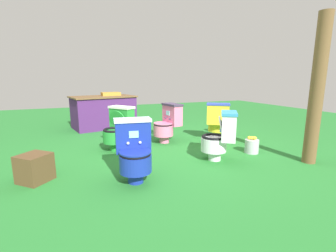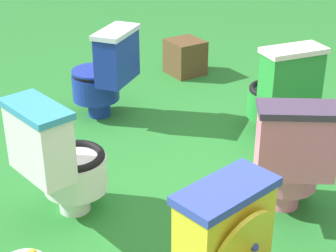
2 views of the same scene
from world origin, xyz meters
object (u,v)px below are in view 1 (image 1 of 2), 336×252
Objects in this scene: toilet_green at (118,128)px; toilet_blue at (134,150)px; wooden_post at (317,91)px; small_crate at (35,168)px; toilet_yellow at (218,120)px; lemon_bucket at (252,146)px; toilet_white at (220,136)px; toilet_pink at (167,123)px; vendor_table at (104,112)px.

toilet_green is 1.00× the size of toilet_blue.
small_crate is at bearing 168.15° from wooden_post.
toilet_yellow is at bearing 105.82° from wooden_post.
toilet_green reaches higher than lemon_bucket.
wooden_post is (2.42, -1.69, 0.65)m from toilet_green.
toilet_green is 1.96m from toilet_yellow.
toilet_white is 2.21× the size of small_crate.
toilet_pink is 2.09m from vendor_table.
toilet_white is at bearing -4.62° from small_crate.
toilet_pink is 2.21× the size of small_crate.
toilet_green is 1.98m from vendor_table.
toilet_white is at bearing -88.30° from toilet_yellow.
small_crate is at bearing -12.83° from toilet_blue.
vendor_table is at bearing 123.20° from wooden_post.
toilet_yellow is at bearing -127.52° from toilet_green.
toilet_pink is (-1.01, 0.15, -0.00)m from toilet_yellow.
toilet_yellow is at bearing -139.71° from toilet_blue.
toilet_yellow is 1.00× the size of toilet_blue.
toilet_yellow reaches higher than small_crate.
lemon_bucket is (1.96, -1.03, -0.26)m from toilet_green.
lemon_bucket is (1.02, -1.13, -0.25)m from toilet_pink.
toilet_white is 1.00× the size of toilet_blue.
vendor_table is 4.43m from wooden_post.
small_crate is (-3.10, -0.90, -0.21)m from toilet_yellow.
small_crate reaches higher than lemon_bucket.
toilet_pink is (0.94, 0.11, -0.00)m from toilet_green.
lemon_bucket is (1.95, -3.01, -0.28)m from vendor_table.
wooden_post reaches higher than vendor_table.
wooden_post is at bearing -161.24° from toilet_green.
toilet_blue is 2.21× the size of small_crate.
vendor_table is 3.59m from lemon_bucket.
toilet_blue is (-2.01, -1.30, -0.00)m from toilet_yellow.
toilet_blue is 2.63× the size of lemon_bucket.
toilet_white and toilet_pink have the same top height.
wooden_post is at bearing -56.80° from vendor_table.
toilet_green is at bearing 82.73° from toilet_white.
toilet_yellow is 1.02m from toilet_pink.
toilet_yellow is 1.02m from lemon_bucket.
toilet_green is 2.23m from lemon_bucket.
vendor_table is (-1.26, 3.12, 0.02)m from toilet_white.
toilet_green is 1.34m from toilet_blue.
toilet_yellow is (1.95, -0.04, 0.00)m from toilet_green.
toilet_blue is (-1.33, -0.21, -0.00)m from toilet_white.
toilet_yellow is (0.68, 1.10, 0.00)m from toilet_white.
toilet_blue reaches higher than small_crate.
vendor_table is (0.07, 3.32, 0.02)m from toilet_blue.
toilet_blue and toilet_pink have the same top height.
toilet_green is at bearing 145.09° from wooden_post.
wooden_post is 3.75m from small_crate.
wooden_post reaches higher than toilet_green.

